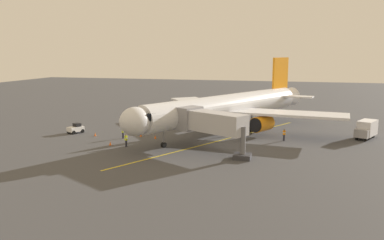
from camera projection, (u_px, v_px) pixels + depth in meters
The scene contains 14 objects.
ground_plane at pixel (242, 130), 64.61m from camera, with size 220.00×220.00×0.00m, color #424244.
apron_lead_in_line at pixel (220, 141), 56.55m from camera, with size 0.24×40.00×0.01m, color yellow.
airplane at pixel (228, 107), 61.79m from camera, with size 31.20×37.04×11.50m.
jet_bridge at pixel (207, 122), 50.11m from camera, with size 10.91×7.50×5.40m.
ground_crew_marshaller at pixel (126, 140), 52.83m from camera, with size 0.47×0.38×1.71m.
ground_crew_wing_walker at pixel (284, 135), 56.34m from camera, with size 0.43×0.30×1.71m.
ground_crew_loader at pixel (123, 132), 57.97m from camera, with size 0.29×0.42×1.71m.
box_truck_near_nose at pixel (366, 129), 57.76m from camera, with size 3.79×4.99×2.62m.
baggage_cart_portside at pixel (181, 110), 82.07m from camera, with size 1.95×2.81×1.27m.
tug_starboard_side at pixel (76, 129), 61.76m from camera, with size 2.37×2.73×1.50m.
safety_cone_nose_left at pixel (141, 135), 59.32m from camera, with size 0.32×0.32×0.55m, color #F2590F.
safety_cone_nose_right at pixel (155, 137), 57.75m from camera, with size 0.32×0.32×0.55m, color #F2590F.
safety_cone_wing_port at pixel (95, 134), 59.57m from camera, with size 0.32×0.32×0.55m, color #F2590F.
safety_cone_wing_starboard at pixel (110, 143), 53.71m from camera, with size 0.32×0.32×0.55m, color #F2590F.
Camera 1 is at (-8.28, 63.38, 12.55)m, focal length 37.08 mm.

